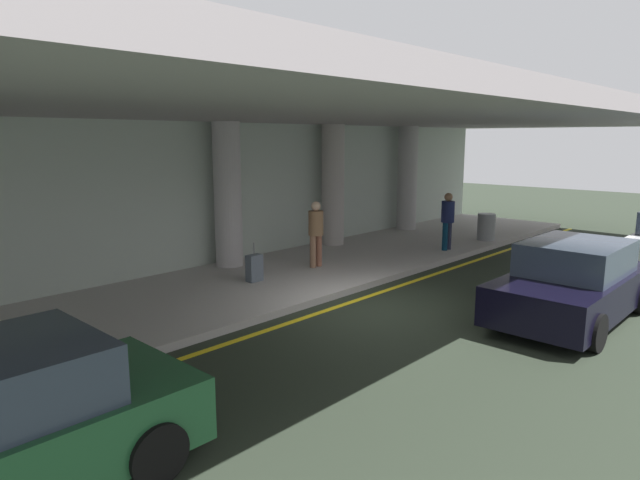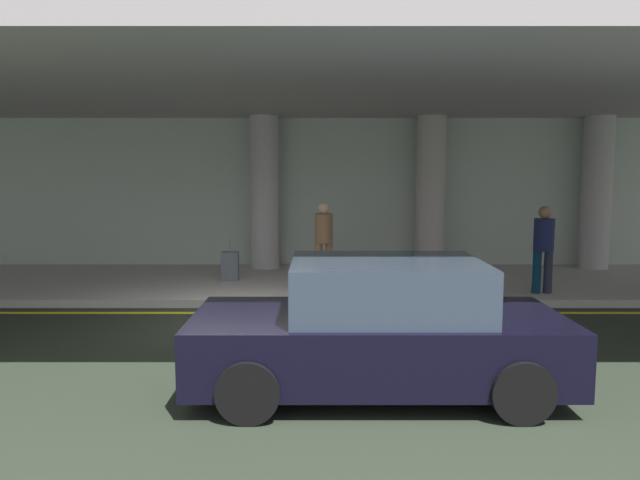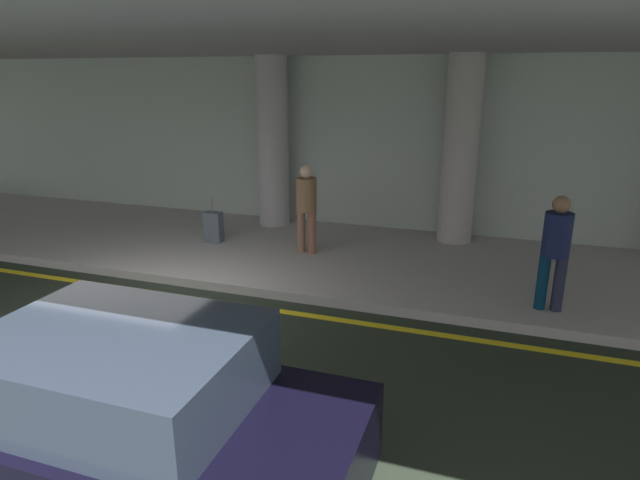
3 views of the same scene
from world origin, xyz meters
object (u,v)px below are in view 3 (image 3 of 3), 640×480
at_px(support_column_far_left, 273,143).
at_px(support_column_left_mid, 460,151).
at_px(traveler_with_luggage, 306,203).
at_px(car_black, 118,417).
at_px(person_waiting_for_ride, 556,246).
at_px(suitcase_upright_primary, 213,227).

xyz_separation_m(support_column_far_left, support_column_left_mid, (4.00, 0.00, 0.00)).
height_order(support_column_far_left, traveler_with_luggage, support_column_far_left).
xyz_separation_m(car_black, person_waiting_for_ride, (3.62, 4.77, 0.40)).
bearing_deg(support_column_far_left, car_black, -75.67).
relative_size(support_column_left_mid, suitcase_upright_primary, 4.06).
distance_m(support_column_left_mid, car_black, 8.18).
bearing_deg(traveler_with_luggage, person_waiting_for_ride, -39.92).
distance_m(support_column_far_left, suitcase_upright_primary, 2.36).
xyz_separation_m(support_column_left_mid, suitcase_upright_primary, (-4.61, -1.70, -1.51)).
height_order(support_column_left_mid, traveler_with_luggage, support_column_left_mid).
distance_m(car_black, suitcase_upright_primary, 6.66).
bearing_deg(support_column_left_mid, suitcase_upright_primary, -159.72).
relative_size(support_column_far_left, person_waiting_for_ride, 2.17).
height_order(car_black, traveler_with_luggage, traveler_with_luggage).
bearing_deg(traveler_with_luggage, suitcase_upright_primary, 156.64).
relative_size(support_column_far_left, suitcase_upright_primary, 4.06).
distance_m(car_black, person_waiting_for_ride, 6.00).
height_order(traveler_with_luggage, person_waiting_for_ride, same).
distance_m(traveler_with_luggage, suitcase_upright_primary, 2.12).
bearing_deg(car_black, traveler_with_luggage, -82.26).
xyz_separation_m(support_column_far_left, traveler_with_luggage, (1.42, -1.73, -0.86)).
relative_size(support_column_far_left, support_column_left_mid, 1.00).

